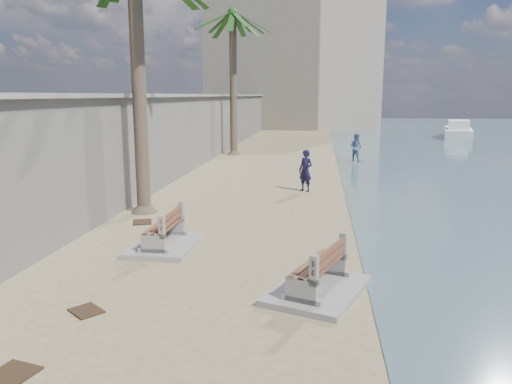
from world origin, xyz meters
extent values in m
cube|color=gray|center=(-5.20, 20.00, 1.75)|extent=(0.45, 70.00, 3.50)
cube|color=gray|center=(-5.20, 20.00, 3.55)|extent=(0.80, 70.00, 0.12)
cube|color=#B7AA93|center=(-2.00, 52.00, 7.00)|extent=(18.00, 12.00, 14.00)
cube|color=gray|center=(1.07, 3.65, 0.06)|extent=(2.10, 2.50, 0.12)
cube|color=gray|center=(-2.57, 6.00, 0.06)|extent=(1.44, 2.10, 0.11)
cylinder|color=brown|center=(-4.29, 9.40, 3.81)|extent=(0.42, 0.42, 7.61)
cylinder|color=brown|center=(-4.15, 24.79, 4.12)|extent=(0.44, 0.44, 8.23)
cylinder|color=#2D2D33|center=(-5.10, 12.00, 6.11)|extent=(0.12, 0.12, 5.00)
imported|color=black|center=(0.54, 13.48, 0.90)|extent=(0.79, 0.74, 1.81)
imported|color=teal|center=(3.00, 22.60, 0.85)|extent=(1.03, 0.98, 1.69)
cube|color=#382616|center=(-2.85, 0.32, 0.01)|extent=(0.69, 0.79, 0.03)
cube|color=#382616|center=(-3.92, 8.19, 0.01)|extent=(0.68, 0.76, 0.03)
cube|color=#382616|center=(-2.77, 2.34, 0.01)|extent=(0.69, 0.67, 0.03)
camera|label=1|loc=(1.05, -5.04, 3.57)|focal=35.00mm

